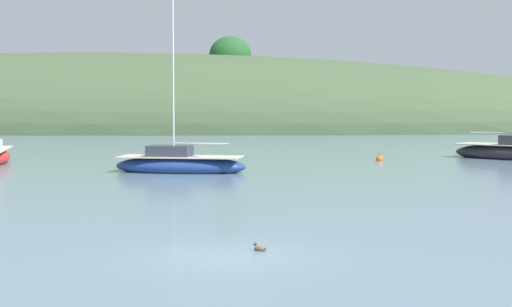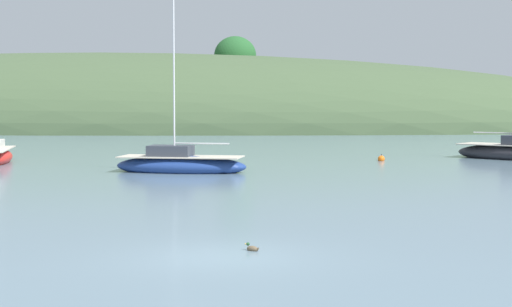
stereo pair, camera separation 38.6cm
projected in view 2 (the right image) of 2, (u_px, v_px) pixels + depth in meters
The scene contains 5 objects.
ground_plane at pixel (222, 257), 19.69m from camera, with size 400.00×400.00×0.00m, color slate.
far_shoreline_hill at pixel (83, 129), 104.36m from camera, with size 150.00×36.00×23.42m.
sailboat_teal_outer at pixel (180, 164), 42.72m from camera, with size 7.31×3.27×10.38m.
mooring_buoy_inner at pixel (381, 159), 50.58m from camera, with size 0.44×0.44×0.54m.
duck_lone_right at pixel (252, 249), 20.48m from camera, with size 0.39×0.34×0.24m.
Camera 2 is at (1.64, -19.42, 3.84)m, focal length 56.50 mm.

